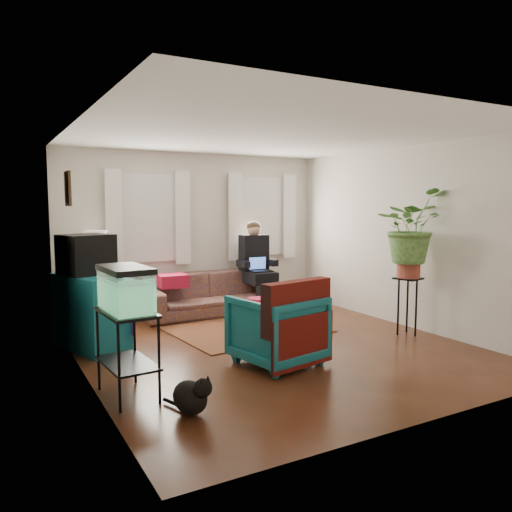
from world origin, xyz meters
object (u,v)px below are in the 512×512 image
sofa (212,287)px  plant_stand (407,306)px  dresser (91,312)px  armchair (277,325)px  side_table (97,299)px  aquarium_stand (128,354)px  coffee_table (280,314)px

sofa → plant_stand: bearing=-51.8°
dresser → armchair: size_ratio=1.17×
side_table → aquarium_stand: 3.11m
side_table → coffee_table: (2.20, -1.63, -0.16)m
aquarium_stand → coffee_table: aquarium_stand is taller
sofa → plant_stand: (1.81, -2.46, -0.05)m
side_table → aquarium_stand: size_ratio=0.91×
sofa → side_table: size_ratio=3.12×
sofa → aquarium_stand: bearing=-124.6°
dresser → coffee_table: 2.57m
aquarium_stand → armchair: (1.70, 0.15, 0.03)m
side_table → coffee_table: bearing=-36.5°
armchair → plant_stand: 2.21m
sofa → plant_stand: sofa is taller
side_table → plant_stand: 4.48m
side_table → plant_stand: (3.55, -2.73, 0.03)m
plant_stand → side_table: bearing=142.4°
sofa → dresser: (-2.08, -1.06, 0.01)m
sofa → plant_stand: 3.06m
coffee_table → plant_stand: size_ratio=1.27×
coffee_table → side_table: bearing=143.0°
dresser → side_table: bearing=56.6°
sofa → armchair: bearing=-96.5°
armchair → plant_stand: size_ratio=1.11×
coffee_table → dresser: bearing=172.7°
armchair → coffee_table: armchair is taller
armchair → aquarium_stand: bearing=-5.5°
dresser → aquarium_stand: dresser is taller
coffee_table → plant_stand: (1.35, -1.10, 0.19)m
aquarium_stand → plant_stand: (3.90, 0.36, -0.01)m
sofa → dresser: size_ratio=2.24×
sofa → armchair: sofa is taller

